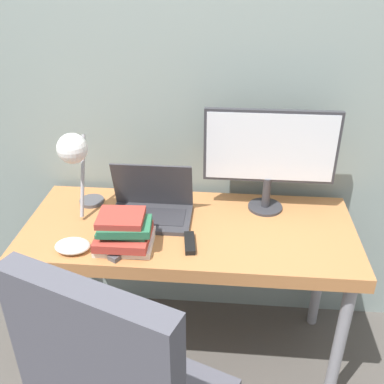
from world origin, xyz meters
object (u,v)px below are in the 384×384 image
Objects in this scene: laptop at (151,207)px; monitor at (270,152)px; book_stack at (124,232)px; desk_lamp at (75,155)px; game_controller at (73,246)px.

monitor is at bearing 13.24° from laptop.
book_stack is (-0.07, -0.22, 0.01)m from laptop.
desk_lamp reaches higher than book_stack.
book_stack is 1.64× the size of game_controller.
book_stack is 0.20m from game_controller.
desk_lamp is (-0.79, -0.15, 0.02)m from monitor.
game_controller is (-0.26, -0.27, -0.03)m from laptop.
monitor is at bearing 30.64° from book_stack.
desk_lamp reaches higher than laptop.
game_controller is at bearing -153.09° from monitor.
monitor is 2.48× the size of book_stack.
game_controller is (-0.76, -0.39, -0.26)m from monitor.
monitor is 0.69m from book_stack.
desk_lamp reaches higher than game_controller.
book_stack is at bearing -38.98° from desk_lamp.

